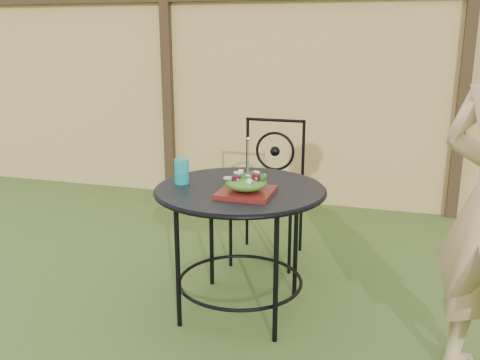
# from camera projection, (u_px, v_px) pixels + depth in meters

# --- Properties ---
(ground) EXTENTS (60.00, 60.00, 0.00)m
(ground) POSITION_uv_depth(u_px,v_px,m) (231.00, 317.00, 2.96)
(ground) COLOR #264315
(ground) RESTS_ON ground
(fence) EXTENTS (8.00, 0.12, 1.90)m
(fence) POSITION_uv_depth(u_px,v_px,m) (305.00, 100.00, 4.74)
(fence) COLOR #E8C672
(fence) RESTS_ON ground
(patio_table) EXTENTS (0.92, 0.92, 0.72)m
(patio_table) POSITION_uv_depth(u_px,v_px,m) (240.00, 212.00, 2.89)
(patio_table) COLOR black
(patio_table) RESTS_ON ground
(patio_chair) EXTENTS (0.46, 0.46, 0.95)m
(patio_chair) POSITION_uv_depth(u_px,v_px,m) (269.00, 187.00, 3.67)
(patio_chair) COLOR black
(patio_chair) RESTS_ON ground
(salad_plate) EXTENTS (0.27, 0.27, 0.02)m
(salad_plate) POSITION_uv_depth(u_px,v_px,m) (246.00, 192.00, 2.72)
(salad_plate) COLOR #520B13
(salad_plate) RESTS_ON patio_table
(salad) EXTENTS (0.21, 0.21, 0.08)m
(salad) POSITION_uv_depth(u_px,v_px,m) (246.00, 183.00, 2.70)
(salad) COLOR #235614
(salad) RESTS_ON salad_plate
(fork) EXTENTS (0.01, 0.01, 0.18)m
(fork) POSITION_uv_depth(u_px,v_px,m) (248.00, 158.00, 2.67)
(fork) COLOR silver
(fork) RESTS_ON salad
(drinking_glass) EXTENTS (0.08, 0.08, 0.14)m
(drinking_glass) POSITION_uv_depth(u_px,v_px,m) (182.00, 171.00, 2.91)
(drinking_glass) COLOR #0E96A3
(drinking_glass) RESTS_ON patio_table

